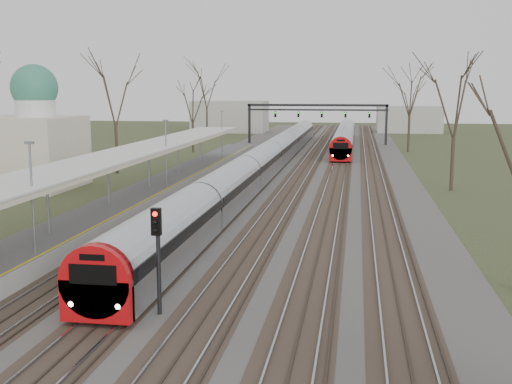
% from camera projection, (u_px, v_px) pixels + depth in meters
% --- Properties ---
extents(track_bed, '(24.00, 160.00, 0.22)m').
position_uv_depth(track_bed, '(298.00, 168.00, 67.34)').
color(track_bed, '#474442').
rests_on(track_bed, ground).
extents(platform, '(3.50, 69.00, 1.00)m').
position_uv_depth(platform, '(163.00, 187.00, 51.64)').
color(platform, '#9E9B93').
rests_on(platform, ground).
extents(canopy, '(4.10, 50.00, 3.11)m').
position_uv_depth(canopy, '(144.00, 150.00, 46.69)').
color(canopy, slate).
rests_on(canopy, platform).
extents(dome_building, '(10.00, 8.00, 10.30)m').
position_uv_depth(dome_building, '(18.00, 144.00, 53.56)').
color(dome_building, beige).
rests_on(dome_building, ground).
extents(signal_gantry, '(21.00, 0.59, 6.08)m').
position_uv_depth(signal_gantry, '(317.00, 112.00, 95.81)').
color(signal_gantry, black).
rests_on(signal_gantry, ground).
extents(tree_west_far, '(5.50, 5.50, 11.33)m').
position_uv_depth(tree_west_far, '(115.00, 92.00, 61.90)').
color(tree_west_far, '#2D231C').
rests_on(tree_west_far, ground).
extents(tree_east_far, '(5.00, 5.00, 10.30)m').
position_uv_depth(tree_east_far, '(455.00, 102.00, 51.40)').
color(tree_east_far, '#2D231C').
rests_on(tree_east_far, ground).
extents(train_near, '(2.62, 90.21, 3.05)m').
position_uv_depth(train_near, '(270.00, 156.00, 65.69)').
color(train_near, '#AAACB4').
rests_on(train_near, ground).
extents(train_far, '(2.62, 45.21, 3.05)m').
position_uv_depth(train_far, '(345.00, 136.00, 93.09)').
color(train_far, '#AAACB4').
rests_on(train_far, ground).
extents(signal_post, '(0.35, 0.45, 4.10)m').
position_uv_depth(signal_post, '(158.00, 245.00, 23.13)').
color(signal_post, black).
rests_on(signal_post, ground).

